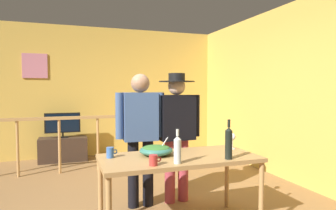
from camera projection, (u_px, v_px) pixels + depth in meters
back_wall at (106, 92)px, 6.26m from camera, size 4.88×0.10×2.71m
side_wall_right at (268, 92)px, 4.95m from camera, size 0.10×4.78×2.71m
framed_picture at (35, 66)px, 5.72m from camera, size 0.46×0.03×0.48m
stair_railing at (87, 135)px, 4.99m from camera, size 2.60×0.10×1.00m
tv_console at (63, 149)px, 5.70m from camera, size 0.90×0.40×0.46m
flat_screen_tv at (63, 123)px, 5.64m from camera, size 0.66×0.12×0.49m
serving_table at (179, 163)px, 2.91m from camera, size 1.56×0.73×0.74m
salad_bowl at (156, 150)px, 2.94m from camera, size 0.34×0.34×0.18m
wine_glass at (232, 138)px, 3.24m from camera, size 0.07×0.07×0.18m
wine_bottle_clear at (177, 149)px, 2.61m from camera, size 0.07×0.07×0.31m
wine_bottle_dark at (229, 143)px, 2.77m from camera, size 0.07×0.07×0.38m
mug_blue at (110, 152)px, 2.83m from camera, size 0.11×0.07×0.10m
mug_red at (154, 160)px, 2.54m from camera, size 0.11×0.08×0.09m
person_standing_left at (140, 129)px, 3.46m from camera, size 0.59×0.24×1.59m
person_standing_right at (177, 125)px, 3.61m from camera, size 0.63×0.44×1.61m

